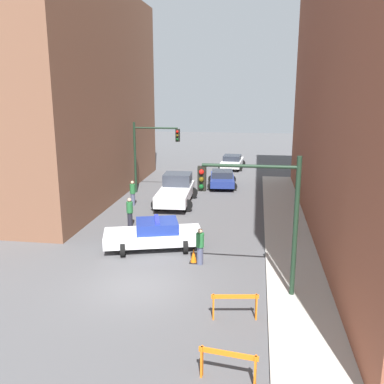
% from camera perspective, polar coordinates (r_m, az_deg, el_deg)
% --- Properties ---
extents(ground_plane, '(120.00, 120.00, 0.00)m').
position_cam_1_polar(ground_plane, '(17.35, -7.18, -12.40)').
color(ground_plane, '#4C4C4F').
extents(sidewalk_right, '(2.40, 44.00, 0.12)m').
position_cam_1_polar(sidewalk_right, '(16.85, 14.16, -13.35)').
color(sidewalk_right, '#B2ADA3').
rests_on(sidewalk_right, ground_plane).
extents(building_corner_left, '(14.00, 20.00, 14.34)m').
position_cam_1_polar(building_corner_left, '(33.29, -21.39, 12.06)').
color(building_corner_left, brown).
rests_on(building_corner_left, ground_plane).
extents(traffic_light_near, '(3.64, 0.35, 5.20)m').
position_cam_1_polar(traffic_light_near, '(15.53, 9.49, -1.69)').
color(traffic_light_near, black).
rests_on(traffic_light_near, sidewalk_right).
extents(traffic_light_far, '(3.44, 0.35, 5.20)m').
position_cam_1_polar(traffic_light_far, '(31.35, -5.71, 5.95)').
color(traffic_light_far, black).
rests_on(traffic_light_far, ground_plane).
extents(police_car, '(5.03, 3.16, 1.52)m').
position_cam_1_polar(police_car, '(20.84, -5.07, -5.62)').
color(police_car, white).
rests_on(police_car, ground_plane).
extents(white_truck, '(2.79, 5.48, 1.90)m').
position_cam_1_polar(white_truck, '(28.75, -2.15, 0.24)').
color(white_truck, silver).
rests_on(white_truck, ground_plane).
extents(parked_car_near, '(2.53, 4.44, 1.31)m').
position_cam_1_polar(parked_car_near, '(33.74, 4.05, 1.84)').
color(parked_car_near, navy).
rests_on(parked_car_near, ground_plane).
extents(parked_car_mid, '(2.46, 4.41, 1.31)m').
position_cam_1_polar(parked_car_mid, '(41.54, 5.39, 4.07)').
color(parked_car_mid, silver).
rests_on(parked_car_mid, ground_plane).
extents(pedestrian_crossing, '(0.42, 0.42, 1.66)m').
position_cam_1_polar(pedestrian_crossing, '(24.16, -8.30, -2.64)').
color(pedestrian_crossing, black).
rests_on(pedestrian_crossing, ground_plane).
extents(pedestrian_corner, '(0.44, 0.44, 1.66)m').
position_cam_1_polar(pedestrian_corner, '(28.51, -7.92, -0.09)').
color(pedestrian_corner, '#474C66').
rests_on(pedestrian_corner, ground_plane).
extents(pedestrian_sidewalk, '(0.50, 0.50, 1.66)m').
position_cam_1_polar(pedestrian_sidewalk, '(18.91, 1.08, -7.18)').
color(pedestrian_sidewalk, '#474C66').
rests_on(pedestrian_sidewalk, ground_plane).
extents(barrier_front, '(1.59, 0.36, 0.90)m').
position_cam_1_polar(barrier_front, '(12.13, 4.84, -21.53)').
color(barrier_front, orange).
rests_on(barrier_front, ground_plane).
extents(barrier_mid, '(1.59, 0.38, 0.90)m').
position_cam_1_polar(barrier_mid, '(14.85, 5.74, -14.44)').
color(barrier_mid, orange).
rests_on(barrier_mid, ground_plane).
extents(traffic_cone, '(0.36, 0.36, 0.66)m').
position_cam_1_polar(traffic_cone, '(19.25, 0.21, -8.53)').
color(traffic_cone, black).
rests_on(traffic_cone, ground_plane).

